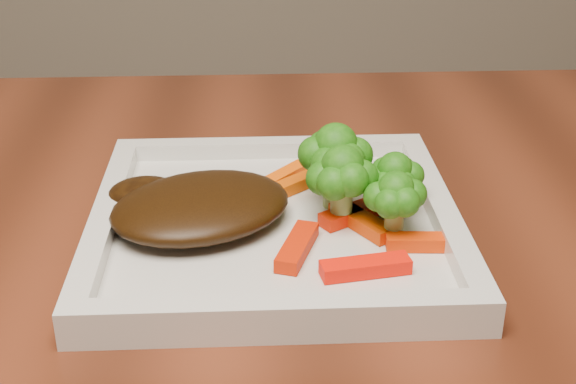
{
  "coord_description": "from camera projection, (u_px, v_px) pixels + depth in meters",
  "views": [
    {
      "loc": [
        -0.41,
        -0.56,
        1.05
      ],
      "look_at": [
        -0.39,
        -0.03,
        0.79
      ],
      "focal_mm": 50.0,
      "sensor_mm": 36.0,
      "label": 1
    }
  ],
  "objects": [
    {
      "name": "carrot_6",
      "position": [
        354.0,
        213.0,
        0.6
      ],
      "size": [
        0.06,
        0.04,
        0.01
      ],
      "primitive_type": "cube",
      "rotation": [
        0.0,
        0.0,
        0.57
      ],
      "color": "red",
      "rests_on": "plate"
    },
    {
      "name": "carrot_7",
      "position": [
        291.0,
        186.0,
        0.65
      ],
      "size": [
        0.04,
        0.04,
        0.01
      ],
      "primitive_type": "cube",
      "rotation": [
        0.0,
        0.0,
        0.71
      ],
      "color": "#D44B03",
      "rests_on": "plate"
    },
    {
      "name": "broccoli_0",
      "position": [
        335.0,
        164.0,
        0.61
      ],
      "size": [
        0.07,
        0.07,
        0.07
      ],
      "primitive_type": null,
      "rotation": [
        0.0,
        0.0,
        -0.14
      ],
      "color": "#1C6110",
      "rests_on": "plate"
    },
    {
      "name": "carrot_0",
      "position": [
        365.0,
        267.0,
        0.53
      ],
      "size": [
        0.06,
        0.03,
        0.01
      ],
      "primitive_type": "cube",
      "rotation": [
        0.0,
        0.0,
        0.17
      ],
      "color": "#FF1304",
      "rests_on": "plate"
    },
    {
      "name": "plate",
      "position": [
        275.0,
        229.0,
        0.6
      ],
      "size": [
        0.27,
        0.27,
        0.01
      ],
      "primitive_type": "cube",
      "color": "silver",
      "rests_on": "dining_table"
    },
    {
      "name": "broccoli_3",
      "position": [
        342.0,
        186.0,
        0.59
      ],
      "size": [
        0.07,
        0.07,
        0.06
      ],
      "primitive_type": null,
      "rotation": [
        0.0,
        0.0,
        -0.3
      ],
      "color": "#316A11",
      "rests_on": "plate"
    },
    {
      "name": "carrot_2",
      "position": [
        297.0,
        247.0,
        0.56
      ],
      "size": [
        0.03,
        0.06,
        0.01
      ],
      "primitive_type": "cube",
      "rotation": [
        0.0,
        0.0,
        1.24
      ],
      "color": "red",
      "rests_on": "plate"
    },
    {
      "name": "carrot_4",
      "position": [
        286.0,
        176.0,
        0.66
      ],
      "size": [
        0.04,
        0.04,
        0.01
      ],
      "primitive_type": "cube",
      "rotation": [
        0.0,
        0.0,
        0.86
      ],
      "color": "#FF5704",
      "rests_on": "plate"
    },
    {
      "name": "carrot_3",
      "position": [
        404.0,
        188.0,
        0.64
      ],
      "size": [
        0.05,
        0.04,
        0.01
      ],
      "primitive_type": "cube",
      "rotation": [
        0.0,
        0.0,
        0.57
      ],
      "color": "red",
      "rests_on": "plate"
    },
    {
      "name": "broccoli_1",
      "position": [
        394.0,
        178.0,
        0.6
      ],
      "size": [
        0.06,
        0.06,
        0.06
      ],
      "primitive_type": null,
      "rotation": [
        0.0,
        0.0,
        0.29
      ],
      "color": "#316F12",
      "rests_on": "plate"
    },
    {
      "name": "carrot_5",
      "position": [
        361.0,
        221.0,
        0.59
      ],
      "size": [
        0.05,
        0.06,
        0.01
      ],
      "primitive_type": "cube",
      "rotation": [
        0.0,
        0.0,
        -1.0
      ],
      "color": "#CB3803",
      "rests_on": "plate"
    },
    {
      "name": "steak",
      "position": [
        201.0,
        206.0,
        0.59
      ],
      "size": [
        0.17,
        0.15,
        0.03
      ],
      "primitive_type": "ellipsoid",
      "rotation": [
        0.0,
        0.0,
        0.45
      ],
      "color": "black",
      "rests_on": "plate"
    },
    {
      "name": "broccoli_2",
      "position": [
        395.0,
        203.0,
        0.56
      ],
      "size": [
        0.07,
        0.07,
        0.06
      ],
      "primitive_type": null,
      "rotation": [
        0.0,
        0.0,
        -0.43
      ],
      "color": "#346C12",
      "rests_on": "plate"
    },
    {
      "name": "carrot_1",
      "position": [
        423.0,
        242.0,
        0.56
      ],
      "size": [
        0.05,
        0.02,
        0.01
      ],
      "primitive_type": "cube",
      "rotation": [
        0.0,
        0.0,
        -0.06
      ],
      "color": "red",
      "rests_on": "plate"
    }
  ]
}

